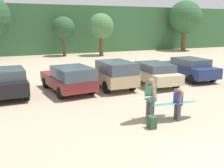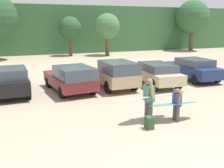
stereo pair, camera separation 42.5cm
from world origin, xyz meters
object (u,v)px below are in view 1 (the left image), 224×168
parked_car_maroon (69,78)px  parked_car_champagne (152,73)px  parked_car_black (7,81)px  parked_car_tan (111,73)px  person_adult (151,97)px  surfboard_white (153,96)px  surfboard_teal (174,103)px  person_child (178,102)px  backpack_dropped (152,122)px  parked_car_navy (189,68)px

parked_car_maroon → parked_car_champagne: bearing=-98.2°
parked_car_black → parked_car_maroon: size_ratio=0.94×
parked_car_tan → person_adult: (-0.74, -5.68, 0.10)m
surfboard_white → surfboard_teal: size_ratio=1.03×
parked_car_tan → parked_car_champagne: size_ratio=0.99×
parked_car_maroon → parked_car_tan: 2.55m
parked_car_champagne → person_adult: 6.33m
surfboard_teal → surfboard_white: bearing=-20.7°
parked_car_champagne → surfboard_teal: size_ratio=2.07×
parked_car_maroon → parked_car_champagne: size_ratio=0.94×
person_child → surfboard_teal: person_child is taller
surfboard_white → backpack_dropped: (-0.50, -0.78, -0.73)m
parked_car_black → person_child: bearing=-138.6°
surfboard_white → backpack_dropped: surfboard_white is taller
parked_car_champagne → surfboard_teal: parked_car_champagne is taller
surfboard_white → surfboard_teal: bearing=147.7°
parked_car_navy → parked_car_tan: bearing=92.2°
parked_car_champagne → person_child: 6.21m
parked_car_champagne → person_adult: person_adult is taller
parked_car_black → parked_car_tan: (5.68, -0.36, 0.06)m
person_child → parked_car_tan: bearing=-83.5°
parked_car_maroon → parked_car_tan: size_ratio=0.95×
parked_car_champagne → person_child: (-2.39, -5.74, -0.02)m
parked_car_maroon → person_adult: person_adult is taller
parked_car_black → parked_car_maroon: (3.13, -0.53, 0.00)m
parked_car_black → parked_car_maroon: parked_car_black is taller
parked_car_tan → person_adult: bearing=170.9°
person_adult → person_child: 1.10m
parked_car_maroon → surfboard_teal: size_ratio=1.94×
parked_car_black → person_child: 8.75m
parked_car_tan → surfboard_teal: bearing=179.7°
parked_car_tan → backpack_dropped: size_ratio=10.20×
parked_car_maroon → parked_car_tan: parked_car_tan is taller
parked_car_navy → person_child: size_ratio=3.35×
parked_car_maroon → surfboard_teal: parked_car_maroon is taller
parked_car_black → parked_car_tan: size_ratio=0.89×
parked_car_navy → surfboard_white: size_ratio=1.89×
parked_car_black → parked_car_champagne: size_ratio=0.89×
surfboard_white → surfboard_teal: surfboard_white is taller
parked_car_black → person_adult: (4.93, -6.04, 0.16)m
surfboard_teal → person_adult: bearing=-13.7°
parked_car_champagne → surfboard_white: size_ratio=2.01×
parked_car_champagne → person_child: bearing=160.8°
parked_car_black → parked_car_navy: (11.50, -0.22, -0.03)m
parked_car_maroon → backpack_dropped: (1.44, -6.23, -0.56)m
parked_car_tan → parked_car_champagne: parked_car_tan is taller
backpack_dropped → surfboard_white: bearing=57.3°
parked_car_maroon → person_child: bearing=-160.9°
backpack_dropped → parked_car_tan: bearing=80.2°
parked_car_navy → person_adult: bearing=132.4°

